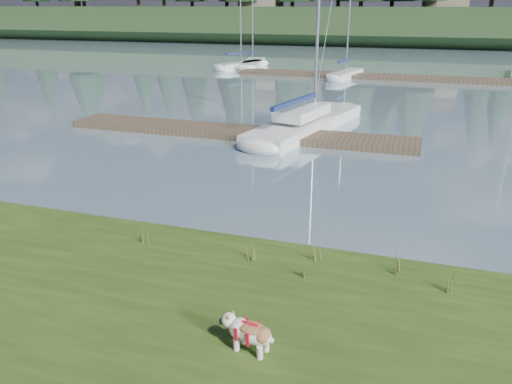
% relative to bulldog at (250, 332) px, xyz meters
% --- Properties ---
extents(ground, '(200.00, 200.00, 0.00)m').
position_rel_bulldog_xyz_m(ground, '(-1.55, 35.44, -0.70)').
color(ground, '#829DAB').
rests_on(ground, ground).
extents(bank, '(60.00, 9.00, 0.35)m').
position_rel_bulldog_xyz_m(bank, '(-1.55, -0.56, -0.52)').
color(bank, '#344D17').
rests_on(bank, ground).
extents(ridge, '(200.00, 20.00, 5.00)m').
position_rel_bulldog_xyz_m(ridge, '(-1.55, 78.44, 1.80)').
color(ridge, '#203519').
rests_on(ridge, ground).
extents(bulldog, '(0.94, 0.48, 0.56)m').
position_rel_bulldog_xyz_m(bulldog, '(0.00, 0.00, 0.00)').
color(bulldog, silver).
rests_on(bulldog, bank).
extents(sailboat_main, '(4.20, 10.32, 14.44)m').
position_rel_bulldog_xyz_m(sailboat_main, '(-2.56, 17.10, -0.28)').
color(sailboat_main, white).
rests_on(sailboat_main, ground).
extents(dock_near, '(16.00, 2.00, 0.30)m').
position_rel_bulldog_xyz_m(dock_near, '(-5.55, 14.44, -0.55)').
color(dock_near, '#4C3D2C').
rests_on(dock_near, ground).
extents(dock_far, '(26.00, 2.20, 0.30)m').
position_rel_bulldog_xyz_m(dock_far, '(0.45, 35.44, -0.55)').
color(dock_far, '#4C3D2C').
rests_on(dock_far, ground).
extents(sailboat_bg_0, '(3.71, 6.77, 9.93)m').
position_rel_bulldog_xyz_m(sailboat_bg_0, '(-13.65, 38.94, -0.37)').
color(sailboat_bg_0, white).
rests_on(sailboat_bg_0, ground).
extents(sailboat_bg_1, '(3.12, 8.25, 12.06)m').
position_rel_bulldog_xyz_m(sailboat_bg_1, '(-13.34, 40.52, -0.37)').
color(sailboat_bg_1, white).
rests_on(sailboat_bg_1, ground).
extents(sailboat_bg_2, '(2.38, 6.05, 9.16)m').
position_rel_bulldog_xyz_m(sailboat_bg_2, '(-3.54, 35.26, -0.36)').
color(sailboat_bg_2, white).
rests_on(sailboat_bg_2, ground).
extents(weed_0, '(0.17, 0.14, 0.49)m').
position_rel_bulldog_xyz_m(weed_0, '(-0.95, 2.82, -0.14)').
color(weed_0, '#475B23').
rests_on(weed_0, bank).
extents(weed_1, '(0.17, 0.14, 0.45)m').
position_rel_bulldog_xyz_m(weed_1, '(0.37, 3.28, -0.16)').
color(weed_1, '#475B23').
rests_on(weed_1, bank).
extents(weed_2, '(0.17, 0.14, 0.59)m').
position_rel_bulldog_xyz_m(weed_2, '(2.06, 3.23, -0.10)').
color(weed_2, '#475B23').
rests_on(weed_2, bank).
extents(weed_3, '(0.17, 0.14, 0.59)m').
position_rel_bulldog_xyz_m(weed_3, '(-3.58, 2.85, -0.10)').
color(weed_3, '#475B23').
rests_on(weed_3, bank).
extents(weed_4, '(0.17, 0.14, 0.48)m').
position_rel_bulldog_xyz_m(weed_4, '(0.38, 2.53, -0.15)').
color(weed_4, '#475B23').
rests_on(weed_4, bank).
extents(weed_5, '(0.17, 0.14, 0.68)m').
position_rel_bulldog_xyz_m(weed_5, '(3.10, 2.81, -0.06)').
color(weed_5, '#475B23').
rests_on(weed_5, bank).
extents(mud_lip, '(60.00, 0.50, 0.14)m').
position_rel_bulldog_xyz_m(mud_lip, '(-1.55, 3.84, -0.63)').
color(mud_lip, '#33281C').
rests_on(mud_lip, ground).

